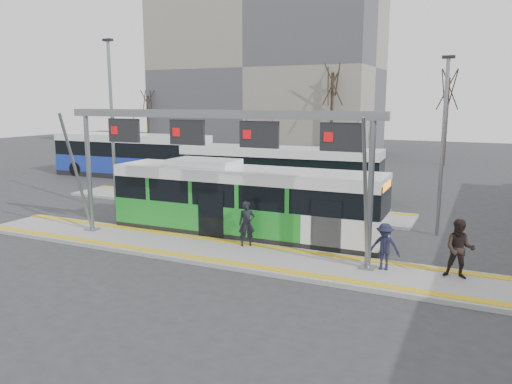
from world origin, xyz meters
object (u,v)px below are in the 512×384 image
(gantry, at_px, (213,139))
(hero_bus, at_px, (244,202))
(passenger_a, at_px, (247,224))
(passenger_c, at_px, (384,247))
(passenger_b, at_px, (460,249))

(gantry, bearing_deg, hero_bus, 88.47)
(passenger_a, height_order, passenger_c, passenger_a)
(passenger_a, xyz_separation_m, passenger_b, (7.63, -0.38, 0.08))
(passenger_a, relative_size, passenger_c, 1.10)
(gantry, relative_size, passenger_c, 8.26)
(gantry, bearing_deg, passenger_c, 1.37)
(passenger_b, bearing_deg, passenger_a, 175.92)
(passenger_b, distance_m, passenger_c, 2.30)
(hero_bus, xyz_separation_m, passenger_b, (8.58, -2.09, -0.37))
(gantry, distance_m, passenger_b, 9.22)
(gantry, height_order, passenger_c, gantry)
(gantry, xyz_separation_m, passenger_a, (1.02, 0.72, -3.28))
(hero_bus, relative_size, passenger_c, 7.43)
(passenger_a, xyz_separation_m, passenger_c, (5.35, -0.57, -0.08))
(hero_bus, relative_size, passenger_b, 6.18)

